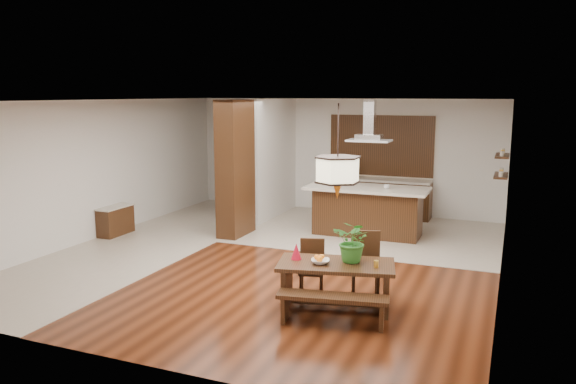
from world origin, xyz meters
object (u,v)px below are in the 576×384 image
at_px(dining_table, 336,275).
at_px(island_cup, 387,187).
at_px(dining_chair_right, 366,266).
at_px(range_hood, 370,121).
at_px(pendant_lantern, 338,152).
at_px(foliage_plant, 354,241).
at_px(fruit_bowl, 320,261).
at_px(dining_bench, 332,310).
at_px(kitchen_island, 367,211).
at_px(microwave, 346,171).
at_px(hallway_console, 116,221).
at_px(dining_chair_left, 311,268).

relative_size(dining_table, island_cup, 15.43).
distance_m(dining_chair_right, range_hood, 4.30).
xyz_separation_m(pendant_lantern, range_hood, (-0.63, 4.29, 0.22)).
height_order(pendant_lantern, foliage_plant, pendant_lantern).
relative_size(dining_table, fruit_bowl, 6.86).
bearing_deg(range_hood, dining_table, -81.64).
relative_size(dining_bench, range_hood, 1.64).
relative_size(fruit_bowl, range_hood, 0.29).
xyz_separation_m(kitchen_island, range_hood, (0.00, 0.00, 1.92)).
distance_m(pendant_lantern, kitchen_island, 4.65).
height_order(pendant_lantern, fruit_bowl, pendant_lantern).
height_order(fruit_bowl, microwave, microwave).
height_order(dining_table, range_hood, range_hood).
bearing_deg(dining_table, dining_bench, -76.88).
distance_m(hallway_console, dining_table, 6.11).
height_order(fruit_bowl, kitchen_island, kitchen_island).
distance_m(dining_chair_right, fruit_bowl, 0.87).
distance_m(dining_table, dining_bench, 0.65).
distance_m(island_cup, microwave, 2.53).
relative_size(pendant_lantern, island_cup, 11.46).
bearing_deg(foliage_plant, fruit_bowl, -148.03).
bearing_deg(dining_bench, kitchen_island, 98.94).
bearing_deg(dining_table, dining_chair_right, 63.83).
bearing_deg(range_hood, foliage_plant, -78.56).
relative_size(dining_bench, dining_chair_left, 1.75).
relative_size(dining_table, microwave, 3.11).
relative_size(dining_table, dining_bench, 1.20).
bearing_deg(dining_chair_left, microwave, 85.80).
relative_size(island_cup, microwave, 0.20).
bearing_deg(hallway_console, pendant_lantern, -21.69).
bearing_deg(dining_table, foliage_plant, 32.87).
height_order(dining_chair_right, pendant_lantern, pendant_lantern).
bearing_deg(dining_bench, range_hood, 98.93).
distance_m(dining_bench, foliage_plant, 1.05).
bearing_deg(dining_bench, dining_chair_right, 82.56).
height_order(dining_bench, foliage_plant, foliage_plant).
xyz_separation_m(pendant_lantern, island_cup, (-0.21, 4.18, -1.14)).
xyz_separation_m(dining_bench, pendant_lantern, (-0.13, 0.57, 2.04)).
height_order(dining_bench, microwave, microwave).
distance_m(hallway_console, foliage_plant, 6.30).
height_order(dining_bench, dining_chair_left, dining_chair_left).
bearing_deg(dining_bench, foliage_plant, 83.79).
distance_m(dining_chair_left, microwave, 6.00).
height_order(hallway_console, fruit_bowl, fruit_bowl).
xyz_separation_m(foliage_plant, island_cup, (-0.42, 4.05, 0.13)).
xyz_separation_m(dining_table, foliage_plant, (0.21, 0.14, 0.48)).
height_order(range_hood, microwave, range_hood).
xyz_separation_m(dining_bench, island_cup, (-0.34, 4.75, 0.90)).
distance_m(hallway_console, microwave, 5.68).
bearing_deg(range_hood, fruit_bowl, -84.34).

